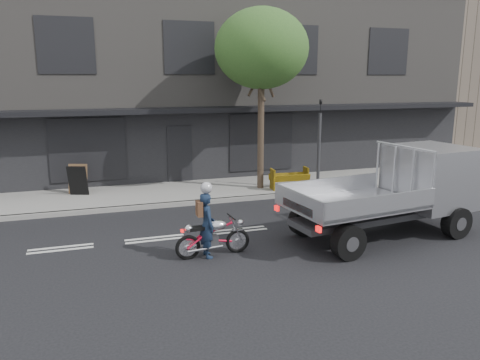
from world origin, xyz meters
name	(u,v)px	position (x,y,z in m)	size (l,w,h in m)	color
ground	(239,230)	(0.00, 0.00, 0.00)	(80.00, 80.00, 0.00)	black
sidewalk	(201,191)	(0.00, 4.70, 0.07)	(32.00, 3.20, 0.15)	gray
kerb	(212,201)	(0.00, 3.10, 0.07)	(32.00, 0.20, 0.15)	gray
building_main	(169,83)	(0.00, 11.30, 4.00)	(26.00, 10.00, 8.00)	slate
street_tree	(262,49)	(2.20, 4.20, 5.28)	(3.40, 3.40, 6.74)	#382B21
traffic_light_pole	(319,150)	(4.20, 3.35, 1.65)	(0.12, 0.12, 3.50)	#2D2D30
motorcycle	(213,236)	(-1.20, -1.64, 0.50)	(1.90, 0.55, 0.98)	black
rider	(207,225)	(-1.35, -1.64, 0.80)	(0.58, 0.38, 1.60)	#16243D
flatbed_ute	(417,182)	(4.75, -1.53, 1.43)	(5.63, 2.84, 2.50)	black
construction_barrier	(292,179)	(3.21, 3.53, 0.56)	(1.47, 0.59, 0.82)	#DEA80B
sandwich_board	(78,181)	(-4.41, 5.07, 0.69)	(0.68, 0.45, 1.08)	black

